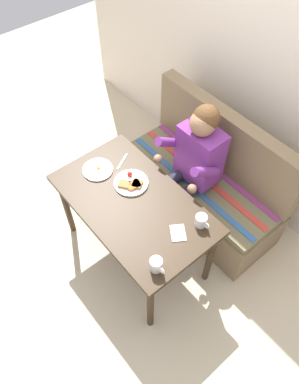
% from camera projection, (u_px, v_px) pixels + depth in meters
% --- Properties ---
extents(ground_plane, '(8.00, 8.00, 0.00)m').
position_uv_depth(ground_plane, '(136.00, 252.00, 3.15)').
color(ground_plane, beige).
extents(back_wall, '(4.40, 0.10, 2.60)m').
position_uv_depth(back_wall, '(270.00, 63.00, 2.61)').
color(back_wall, beige).
rests_on(back_wall, ground).
extents(table, '(1.20, 0.70, 0.73)m').
position_uv_depth(table, '(133.00, 209.00, 2.64)').
color(table, '#312314').
rests_on(table, ground).
extents(couch, '(1.44, 0.56, 1.00)m').
position_uv_depth(couch, '(204.00, 184.00, 3.19)').
color(couch, '#7C674A').
rests_on(couch, ground).
extents(person, '(0.45, 0.61, 1.21)m').
position_uv_depth(person, '(193.00, 160.00, 2.80)').
color(person, '#752F87').
rests_on(person, ground).
extents(plate_breakfast, '(0.25, 0.25, 0.05)m').
position_uv_depth(plate_breakfast, '(131.00, 183.00, 2.66)').
color(plate_breakfast, white).
rests_on(plate_breakfast, table).
extents(plate_eggs, '(0.23, 0.23, 0.04)m').
position_uv_depth(plate_eggs, '(98.00, 170.00, 2.74)').
color(plate_eggs, white).
rests_on(plate_eggs, table).
extents(coffee_mug, '(0.12, 0.08, 0.10)m').
position_uv_depth(coffee_mug, '(156.00, 265.00, 2.22)').
color(coffee_mug, white).
rests_on(coffee_mug, table).
extents(coffee_mug_second, '(0.12, 0.08, 0.09)m').
position_uv_depth(coffee_mug_second, '(201.00, 221.00, 2.42)').
color(coffee_mug_second, white).
rests_on(coffee_mug_second, table).
extents(napkin, '(0.16, 0.15, 0.01)m').
position_uv_depth(napkin, '(178.00, 233.00, 2.41)').
color(napkin, silver).
rests_on(napkin, table).
extents(fork, '(0.09, 0.16, 0.00)m').
position_uv_depth(fork, '(122.00, 161.00, 2.80)').
color(fork, silver).
rests_on(fork, table).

